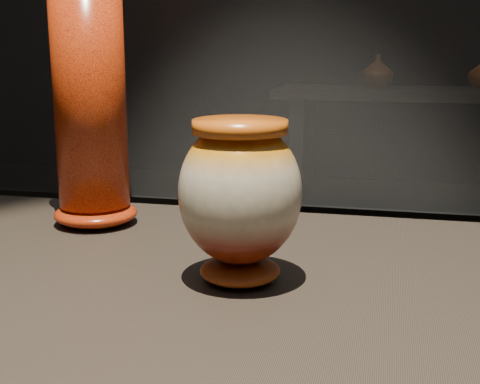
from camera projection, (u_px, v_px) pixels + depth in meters
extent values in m
cube|color=black|center=(376.00, 328.00, 0.76)|extent=(2.00, 0.80, 0.05)
ellipsoid|color=#671909|center=(240.00, 270.00, 0.84)|extent=(0.12, 0.12, 0.03)
ellipsoid|color=beige|center=(240.00, 193.00, 0.81)|extent=(0.19, 0.19, 0.18)
cylinder|color=orange|center=(240.00, 126.00, 0.80)|extent=(0.14, 0.14, 0.02)
ellipsoid|color=#D7480E|center=(96.00, 213.00, 1.09)|extent=(0.17, 0.17, 0.04)
cylinder|color=#D7480E|center=(89.00, 87.00, 1.05)|extent=(0.14, 0.14, 0.38)
cube|color=black|center=(448.00, 94.00, 3.87)|extent=(2.00, 0.60, 0.05)
cube|color=black|center=(301.00, 164.00, 4.16)|extent=(0.08, 0.50, 0.85)
imported|color=#913B15|center=(378.00, 71.00, 3.97)|extent=(0.21, 0.21, 0.20)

